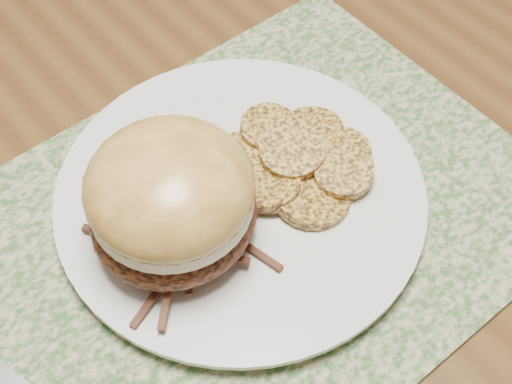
% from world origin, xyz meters
% --- Properties ---
extents(placemat, '(0.45, 0.33, 0.00)m').
position_xyz_m(placemat, '(0.25, -0.23, 0.75)').
color(placemat, '#375F30').
rests_on(placemat, dining_table).
extents(dinner_plate, '(0.26, 0.26, 0.02)m').
position_xyz_m(dinner_plate, '(0.27, -0.21, 0.76)').
color(dinner_plate, silver).
rests_on(dinner_plate, placemat).
extents(pork_sandwich, '(0.12, 0.12, 0.09)m').
position_xyz_m(pork_sandwich, '(0.21, -0.21, 0.81)').
color(pork_sandwich, black).
rests_on(pork_sandwich, dinner_plate).
extents(roasted_potatoes, '(0.13, 0.13, 0.03)m').
position_xyz_m(roasted_potatoes, '(0.31, -0.22, 0.78)').
color(roasted_potatoes, '#C08E38').
rests_on(roasted_potatoes, dinner_plate).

